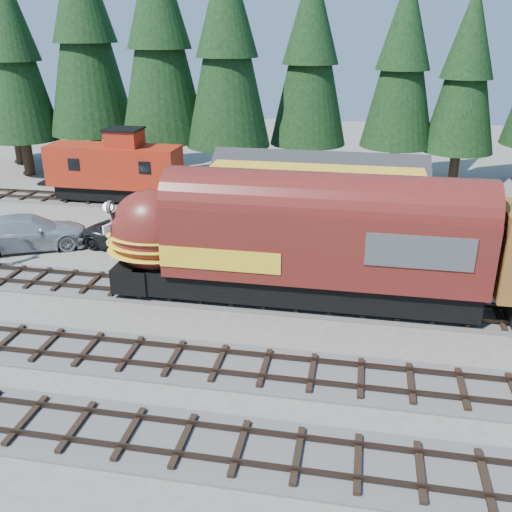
% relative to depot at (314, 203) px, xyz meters
% --- Properties ---
extents(ground, '(120.00, 120.00, 0.00)m').
position_rel_depot_xyz_m(ground, '(0.00, -10.50, -2.96)').
color(ground, '#6B665B').
rests_on(ground, ground).
extents(track_spur, '(32.00, 3.20, 0.33)m').
position_rel_depot_xyz_m(track_spur, '(-10.00, 7.50, -2.90)').
color(track_spur, '#4C4947').
rests_on(track_spur, ground).
extents(depot, '(12.80, 7.00, 5.30)m').
position_rel_depot_xyz_m(depot, '(0.00, 0.00, 0.00)').
color(depot, gold).
rests_on(depot, ground).
extents(conifer_backdrop, '(79.21, 21.67, 17.49)m').
position_rel_depot_xyz_m(conifer_backdrop, '(2.70, 14.64, 7.58)').
color(conifer_backdrop, black).
rests_on(conifer_backdrop, ground).
extents(locomotive, '(17.64, 3.51, 4.79)m').
position_rel_depot_xyz_m(locomotive, '(-0.84, -6.50, -0.19)').
color(locomotive, black).
rests_on(locomotive, ground).
extents(caboose, '(9.65, 2.80, 5.02)m').
position_rel_depot_xyz_m(caboose, '(-15.14, 7.50, -0.46)').
color(caboose, black).
rests_on(caboose, ground).
extents(pickup_truck_a, '(6.31, 4.08, 1.62)m').
position_rel_depot_xyz_m(pickup_truck_a, '(-10.34, -1.38, -2.15)').
color(pickup_truck_a, black).
rests_on(pickup_truck_a, ground).
extents(pickup_truck_b, '(7.36, 5.53, 1.98)m').
position_rel_depot_xyz_m(pickup_truck_b, '(-16.37, -2.39, -1.97)').
color(pickup_truck_b, '#A2A5AA').
rests_on(pickup_truck_b, ground).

